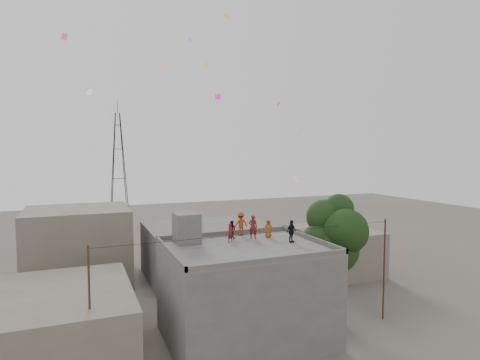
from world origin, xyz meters
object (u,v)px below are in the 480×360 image
(stair_head_box, at_px, (186,228))
(transmission_tower, at_px, (119,172))
(tree, at_px, (335,236))
(person_dark_adult, at_px, (291,231))
(person_red_adult, at_px, (253,227))

(stair_head_box, xyz_separation_m, transmission_tower, (-0.80, 37.40, 1.97))
(tree, xyz_separation_m, person_dark_adult, (-4.02, -0.62, 0.76))
(stair_head_box, xyz_separation_m, person_red_adult, (4.65, -0.55, -0.17))
(stair_head_box, relative_size, tree, 0.22)
(person_red_adult, bearing_deg, stair_head_box, 23.97)
(stair_head_box, relative_size, transmission_tower, 0.10)
(transmission_tower, relative_size, person_dark_adult, 13.17)
(person_red_adult, distance_m, person_dark_adult, 2.81)
(tree, xyz_separation_m, transmission_tower, (-11.37, 39.40, 2.97))
(tree, bearing_deg, transmission_tower, 106.09)
(tree, bearing_deg, stair_head_box, 169.26)
(transmission_tower, height_order, person_red_adult, transmission_tower)
(person_dark_adult, bearing_deg, stair_head_box, 135.65)
(person_dark_adult, bearing_deg, transmission_tower, 77.87)
(transmission_tower, bearing_deg, person_dark_adult, -79.59)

